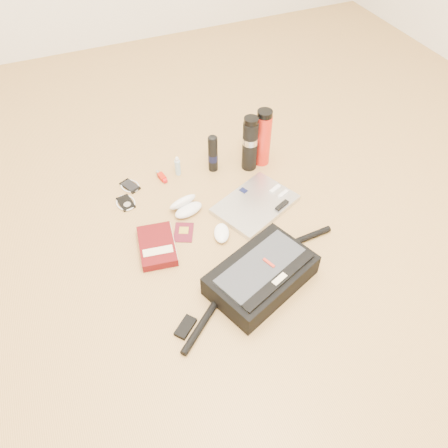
# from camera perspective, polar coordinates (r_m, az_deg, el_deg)

# --- Properties ---
(ground) EXTENTS (4.00, 4.00, 0.00)m
(ground) POSITION_cam_1_polar(r_m,az_deg,el_deg) (1.88, 0.72, -1.86)
(ground) COLOR #AC8247
(ground) RESTS_ON ground
(messenger_bag) EXTENTS (0.79, 0.38, 0.12)m
(messenger_bag) POSITION_cam_1_polar(r_m,az_deg,el_deg) (1.70, 4.87, -6.71)
(messenger_bag) COLOR black
(messenger_bag) RESTS_ON ground
(laptop) EXTENTS (0.43, 0.37, 0.03)m
(laptop) POSITION_cam_1_polar(r_m,az_deg,el_deg) (2.01, 4.15, 2.61)
(laptop) COLOR #BABABC
(laptop) RESTS_ON ground
(book) EXTENTS (0.18, 0.24, 0.04)m
(book) POSITION_cam_1_polar(r_m,az_deg,el_deg) (1.85, -8.69, -2.85)
(book) COLOR #4A080B
(book) RESTS_ON ground
(passport) EXTENTS (0.12, 0.14, 0.01)m
(passport) POSITION_cam_1_polar(r_m,az_deg,el_deg) (1.91, -5.29, -1.07)
(passport) COLOR #500F1D
(passport) RESTS_ON ground
(mouse) EXTENTS (0.10, 0.13, 0.04)m
(mouse) POSITION_cam_1_polar(r_m,az_deg,el_deg) (1.88, -0.32, -1.19)
(mouse) COLOR white
(mouse) RESTS_ON ground
(sunglasses_case) EXTENTS (0.16, 0.15, 0.08)m
(sunglasses_case) POSITION_cam_1_polar(r_m,az_deg,el_deg) (1.98, -5.02, 2.35)
(sunglasses_case) COLOR silver
(sunglasses_case) RESTS_ON ground
(ipod) EXTENTS (0.10, 0.11, 0.01)m
(ipod) POSITION_cam_1_polar(r_m,az_deg,el_deg) (2.07, -12.72, 2.73)
(ipod) COLOR black
(ipod) RESTS_ON ground
(phone) EXTENTS (0.11, 0.11, 0.01)m
(phone) POSITION_cam_1_polar(r_m,az_deg,el_deg) (2.15, -12.18, 4.89)
(phone) COLOR black
(phone) RESTS_ON ground
(inhaler) EXTENTS (0.04, 0.09, 0.02)m
(inhaler) POSITION_cam_1_polar(r_m,az_deg,el_deg) (2.17, -8.17, 6.17)
(inhaler) COLOR #AE1607
(inhaler) RESTS_ON ground
(spray_bottle) EXTENTS (0.03, 0.03, 0.11)m
(spray_bottle) POSITION_cam_1_polar(r_m,az_deg,el_deg) (2.16, -6.07, 7.45)
(spray_bottle) COLOR #96BCD0
(spray_bottle) RESTS_ON ground
(aerosol_can) EXTENTS (0.06, 0.06, 0.20)m
(aerosol_can) POSITION_cam_1_polar(r_m,az_deg,el_deg) (2.14, -1.46, 9.22)
(aerosol_can) COLOR black
(aerosol_can) RESTS_ON ground
(thermos_black) EXTENTS (0.10, 0.10, 0.29)m
(thermos_black) POSITION_cam_1_polar(r_m,az_deg,el_deg) (2.13, 3.42, 10.45)
(thermos_black) COLOR black
(thermos_black) RESTS_ON ground
(thermos_red) EXTENTS (0.08, 0.08, 0.30)m
(thermos_red) POSITION_cam_1_polar(r_m,az_deg,el_deg) (2.17, 5.12, 11.13)
(thermos_red) COLOR red
(thermos_red) RESTS_ON ground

